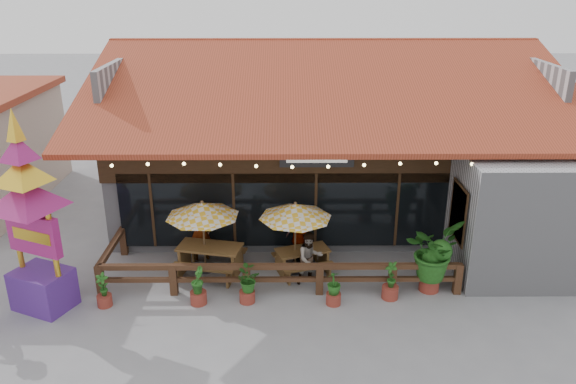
{
  "coord_description": "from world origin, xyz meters",
  "views": [
    {
      "loc": [
        -1.46,
        -13.94,
        8.24
      ],
      "look_at": [
        -1.35,
        1.5,
        2.24
      ],
      "focal_mm": 35.0,
      "sensor_mm": 36.0,
      "label": 1
    }
  ],
  "objects_px": {
    "picnic_table_right": "(303,257)",
    "picnic_table_left": "(210,255)",
    "thai_sign_tower": "(27,200)",
    "umbrella_right": "(295,211)",
    "tropical_plant": "(432,252)",
    "umbrella_left": "(202,210)"
  },
  "relations": [
    {
      "from": "picnic_table_right",
      "to": "picnic_table_left",
      "type": "bearing_deg",
      "value": -178.95
    },
    {
      "from": "picnic_table_left",
      "to": "thai_sign_tower",
      "type": "distance_m",
      "value": 5.15
    },
    {
      "from": "umbrella_right",
      "to": "thai_sign_tower",
      "type": "distance_m",
      "value": 6.98
    },
    {
      "from": "picnic_table_left",
      "to": "umbrella_right",
      "type": "bearing_deg",
      "value": 0.92
    },
    {
      "from": "picnic_table_left",
      "to": "tropical_plant",
      "type": "bearing_deg",
      "value": -9.27
    },
    {
      "from": "umbrella_left",
      "to": "umbrella_right",
      "type": "xyz_separation_m",
      "value": [
        2.66,
        -0.07,
        -0.02
      ]
    },
    {
      "from": "picnic_table_right",
      "to": "thai_sign_tower",
      "type": "xyz_separation_m",
      "value": [
        -6.87,
        -1.82,
        2.55
      ]
    },
    {
      "from": "picnic_table_right",
      "to": "thai_sign_tower",
      "type": "relative_size",
      "value": 0.33
    },
    {
      "from": "umbrella_right",
      "to": "thai_sign_tower",
      "type": "height_order",
      "value": "thai_sign_tower"
    },
    {
      "from": "picnic_table_right",
      "to": "tropical_plant",
      "type": "bearing_deg",
      "value": -16.88
    },
    {
      "from": "thai_sign_tower",
      "to": "picnic_table_left",
      "type": "bearing_deg",
      "value": 23.03
    },
    {
      "from": "picnic_table_left",
      "to": "picnic_table_right",
      "type": "distance_m",
      "value": 2.71
    },
    {
      "from": "picnic_table_left",
      "to": "picnic_table_right",
      "type": "xyz_separation_m",
      "value": [
        2.71,
        0.05,
        -0.1
      ]
    },
    {
      "from": "picnic_table_left",
      "to": "tropical_plant",
      "type": "distance_m",
      "value": 6.32
    },
    {
      "from": "umbrella_left",
      "to": "umbrella_right",
      "type": "height_order",
      "value": "umbrella_left"
    },
    {
      "from": "thai_sign_tower",
      "to": "umbrella_left",
      "type": "bearing_deg",
      "value": 25.17
    },
    {
      "from": "umbrella_right",
      "to": "tropical_plant",
      "type": "relative_size",
      "value": 1.16
    },
    {
      "from": "umbrella_right",
      "to": "picnic_table_left",
      "type": "height_order",
      "value": "umbrella_right"
    },
    {
      "from": "thai_sign_tower",
      "to": "umbrella_right",
      "type": "bearing_deg",
      "value": 15.22
    },
    {
      "from": "umbrella_left",
      "to": "tropical_plant",
      "type": "bearing_deg",
      "value": -9.99
    },
    {
      "from": "umbrella_left",
      "to": "thai_sign_tower",
      "type": "xyz_separation_m",
      "value": [
        -4.0,
        -1.88,
        1.07
      ]
    },
    {
      "from": "picnic_table_left",
      "to": "thai_sign_tower",
      "type": "height_order",
      "value": "thai_sign_tower"
    }
  ]
}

